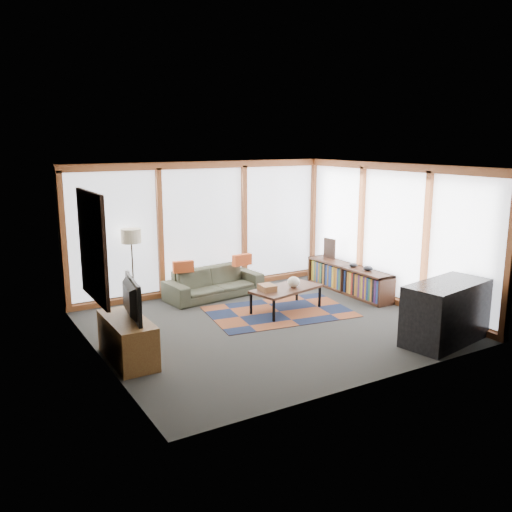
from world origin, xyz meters
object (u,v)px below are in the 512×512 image
coffee_table (286,299)px  bookshelf (348,279)px  television (126,299)px  sofa (214,283)px  tv_console (128,340)px  floor_lamp (133,268)px  bar_counter (446,312)px

coffee_table → bookshelf: (1.75, 0.37, 0.06)m
bookshelf → television: size_ratio=2.28×
sofa → television: television is taller
tv_console → television: television is taller
floor_lamp → bar_counter: size_ratio=0.99×
floor_lamp → bookshelf: floor_lamp is taller
coffee_table → bookshelf: size_ratio=0.58×
television → floor_lamp: bearing=-11.7°
sofa → television: 3.30m
sofa → bar_counter: (1.96, -3.93, 0.18)m
coffee_table → tv_console: 3.22m
coffee_table → bookshelf: 1.78m
floor_lamp → bar_counter: (3.51, -4.11, -0.26)m
coffee_table → television: (-3.12, -0.74, 0.67)m
coffee_table → bar_counter: bar_counter is taller
coffee_table → sofa: bearing=116.4°
bookshelf → bar_counter: size_ratio=1.51×
coffee_table → tv_console: size_ratio=1.05×
sofa → bookshelf: bearing=-30.2°
television → tv_console: bearing=136.0°
coffee_table → tv_console: tv_console is taller
television → bar_counter: bearing=-103.7°
floor_lamp → television: floor_lamp is taller
floor_lamp → bookshelf: size_ratio=0.66×
tv_console → television: (0.01, 0.01, 0.58)m
coffee_table → floor_lamp: bearing=144.4°
coffee_table → bar_counter: 2.79m
floor_lamp → sofa: bearing=-6.4°
bookshelf → sofa: bearing=156.3°
tv_console → bar_counter: (4.37, -1.74, 0.16)m
sofa → tv_console: (-2.41, -2.20, 0.02)m
coffee_table → tv_console: bearing=-166.6°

